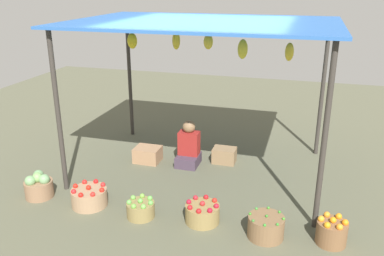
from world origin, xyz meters
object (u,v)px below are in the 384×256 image
object	(u,v)px
basket_red_apples	(202,213)
basket_oranges	(332,232)
wooden_crate_stacked_rear	(224,155)
basket_green_chilies	(266,227)
vendor_person	(189,148)
basket_red_tomatoes	(89,197)
basket_green_apples	(141,209)
basket_cabbages	(39,186)
wooden_crate_near_vendor	(148,154)

from	to	relation	value
basket_red_apples	basket_oranges	distance (m)	1.59
basket_oranges	wooden_crate_stacked_rear	world-z (taller)	basket_oranges
basket_oranges	basket_green_chilies	bearing A→B (deg)	-173.50
vendor_person	basket_oranges	xyz separation A→B (m)	(2.27, -1.66, -0.14)
basket_red_tomatoes	basket_red_apples	distance (m)	1.62
basket_green_apples	basket_green_chilies	bearing A→B (deg)	0.14
basket_green_apples	basket_green_chilies	size ratio (longest dim) A/B	0.84
basket_green_apples	basket_green_chilies	xyz separation A→B (m)	(1.64, 0.00, 0.02)
basket_cabbages	basket_oranges	xyz separation A→B (m)	(4.03, 0.00, -0.01)
basket_cabbages	basket_red_apples	bearing A→B (deg)	0.57
vendor_person	basket_cabbages	xyz separation A→B (m)	(-1.76, -1.67, -0.13)
basket_green_apples	basket_red_apples	xyz separation A→B (m)	(0.82, 0.11, 0.01)
wooden_crate_stacked_rear	basket_oranges	bearing A→B (deg)	-48.31
basket_green_apples	basket_red_tomatoes	bearing A→B (deg)	174.75
basket_green_chilies	wooden_crate_stacked_rear	xyz separation A→B (m)	(-0.94, 2.00, -0.01)
vendor_person	basket_red_apples	world-z (taller)	vendor_person
basket_green_apples	basket_oranges	bearing A→B (deg)	2.17
vendor_person	wooden_crate_near_vendor	world-z (taller)	vendor_person
basket_oranges	wooden_crate_near_vendor	world-z (taller)	basket_oranges
basket_red_tomatoes	basket_green_chilies	bearing A→B (deg)	-1.63
basket_cabbages	basket_red_apples	size ratio (longest dim) A/B	0.90
basket_green_apples	basket_oranges	xyz separation A→B (m)	(2.41, 0.09, 0.04)
vendor_person	basket_green_apples	bearing A→B (deg)	-94.57
basket_cabbages	basket_green_apples	distance (m)	1.62
basket_cabbages	wooden_crate_near_vendor	size ratio (longest dim) A/B	0.93
vendor_person	basket_red_apples	bearing A→B (deg)	-67.65
wooden_crate_near_vendor	basket_red_apples	bearing A→B (deg)	-48.27
basket_green_apples	wooden_crate_stacked_rear	bearing A→B (deg)	70.59
basket_red_apples	basket_oranges	world-z (taller)	basket_oranges
basket_red_tomatoes	wooden_crate_near_vendor	xyz separation A→B (m)	(0.22, 1.60, -0.00)
basket_green_apples	wooden_crate_stacked_rear	xyz separation A→B (m)	(0.71, 2.00, 0.02)
wooden_crate_stacked_rear	basket_green_chilies	bearing A→B (deg)	-64.84
basket_green_chilies	basket_oranges	world-z (taller)	basket_oranges
basket_red_tomatoes	wooden_crate_stacked_rear	size ratio (longest dim) A/B	1.27
wooden_crate_near_vendor	wooden_crate_stacked_rear	world-z (taller)	wooden_crate_stacked_rear
basket_green_chilies	wooden_crate_near_vendor	bearing A→B (deg)	143.08
basket_cabbages	basket_red_tomatoes	xyz separation A→B (m)	(0.82, -0.01, -0.04)
basket_green_chilies	basket_green_apples	bearing A→B (deg)	-179.86
basket_red_tomatoes	basket_green_apples	size ratio (longest dim) A/B	1.32
basket_green_apples	basket_green_chilies	distance (m)	1.64
basket_cabbages	basket_red_apples	world-z (taller)	basket_cabbages
vendor_person	basket_green_apples	distance (m)	1.77
basket_green_apples	wooden_crate_stacked_rear	world-z (taller)	basket_green_apples
basket_oranges	basket_red_apples	bearing A→B (deg)	179.26
vendor_person	wooden_crate_near_vendor	distance (m)	0.74
vendor_person	wooden_crate_stacked_rear	distance (m)	0.64
basket_cabbages	wooden_crate_near_vendor	distance (m)	1.90
basket_red_apples	basket_cabbages	bearing A→B (deg)	-179.43
basket_green_chilies	basket_cabbages	bearing A→B (deg)	178.54
wooden_crate_near_vendor	basket_red_tomatoes	bearing A→B (deg)	-98.00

